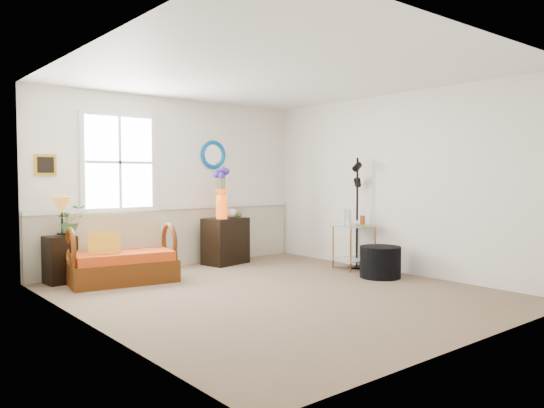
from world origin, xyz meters
TOP-DOWN VIEW (x-y plane):
  - floor at (0.00, 0.00)m, footprint 4.50×5.00m
  - ceiling at (0.00, 0.00)m, footprint 4.50×5.00m
  - walls at (0.00, 0.00)m, footprint 4.51×5.01m
  - wainscot at (0.00, 2.48)m, footprint 4.46×0.02m
  - chair_rail at (0.00, 2.47)m, footprint 4.46×0.04m
  - window at (-0.90, 2.47)m, footprint 1.14×0.06m
  - picture at (-1.92, 2.48)m, footprint 0.28×0.03m
  - mirror at (0.70, 2.48)m, footprint 0.47×0.07m
  - loveseat at (-1.17, 1.80)m, footprint 1.45×0.96m
  - throw_pillow at (-1.41, 1.79)m, footprint 0.41×0.24m
  - lamp_stand at (-1.83, 2.25)m, footprint 0.37×0.37m
  - table_lamp at (-1.80, 2.24)m, footprint 0.33×0.33m
  - potted_plant at (-1.69, 2.24)m, footprint 0.41×0.45m
  - cabinet at (0.72, 2.16)m, footprint 0.76×0.57m
  - flower_vase at (0.60, 2.09)m, footprint 0.27×0.27m
  - side_table at (1.95, 0.54)m, footprint 0.63×0.63m
  - tabletop_items at (1.92, 0.50)m, footprint 0.53×0.53m
  - floor_lamp at (2.03, 0.55)m, footprint 0.27×0.27m
  - ottoman at (1.72, -0.15)m, footprint 0.69×0.69m

SIDE VIEW (x-z plane):
  - floor at x=0.00m, z-range -0.01..0.01m
  - ottoman at x=1.72m, z-range 0.00..0.43m
  - lamp_stand at x=-1.83m, z-range 0.00..0.62m
  - side_table at x=1.95m, z-range 0.00..0.67m
  - cabinet at x=0.72m, z-range 0.00..0.73m
  - loveseat at x=-1.17m, z-range 0.00..0.88m
  - wainscot at x=0.00m, z-range 0.00..0.90m
  - throw_pillow at x=-1.41m, z-range 0.29..0.69m
  - potted_plant at x=-1.69m, z-range 0.62..0.93m
  - tabletop_items at x=1.92m, z-range 0.67..0.92m
  - floor_lamp at x=2.03m, z-range 0.00..1.68m
  - table_lamp at x=-1.80m, z-range 0.62..1.13m
  - chair_rail at x=0.00m, z-range 0.89..0.95m
  - flower_vase at x=0.60m, z-range 0.73..1.52m
  - walls at x=0.00m, z-range 0.00..2.60m
  - picture at x=-1.92m, z-range 1.41..1.69m
  - window at x=-0.90m, z-range 0.88..2.32m
  - mirror at x=0.70m, z-range 1.51..1.99m
  - ceiling at x=0.00m, z-range 2.60..2.60m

